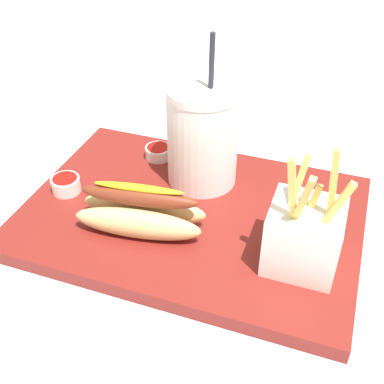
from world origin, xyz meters
name	(u,v)px	position (x,y,z in m)	size (l,w,h in m)	color
ground_plane	(192,227)	(0.00, 0.00, -0.01)	(2.40, 2.40, 0.02)	silver
food_tray	(192,216)	(0.00, 0.00, 0.01)	(0.44, 0.31, 0.02)	maroon
soda_cup	(203,136)	(-0.01, 0.07, 0.09)	(0.10, 0.10, 0.21)	white
fries_basket	(304,235)	(0.15, -0.05, 0.06)	(0.08, 0.08, 0.16)	white
hot_dog_1	(140,212)	(-0.05, -0.05, 0.05)	(0.17, 0.08, 0.07)	#DBB775
ketchup_cup_1	(158,152)	(-0.09, 0.10, 0.03)	(0.04, 0.04, 0.02)	white
ketchup_cup_2	(66,184)	(-0.18, -0.02, 0.03)	(0.04, 0.04, 0.02)	white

